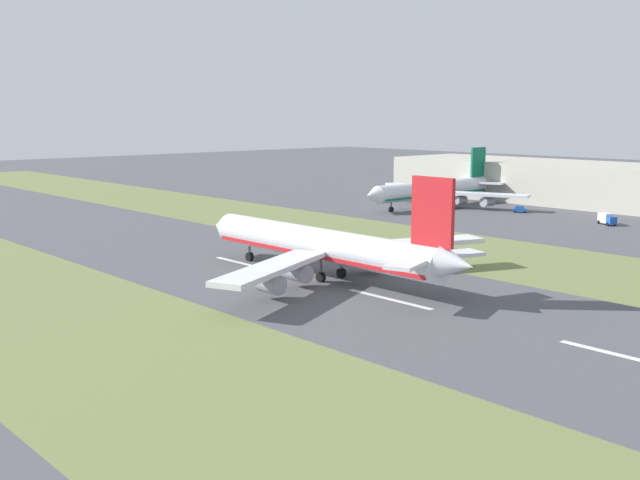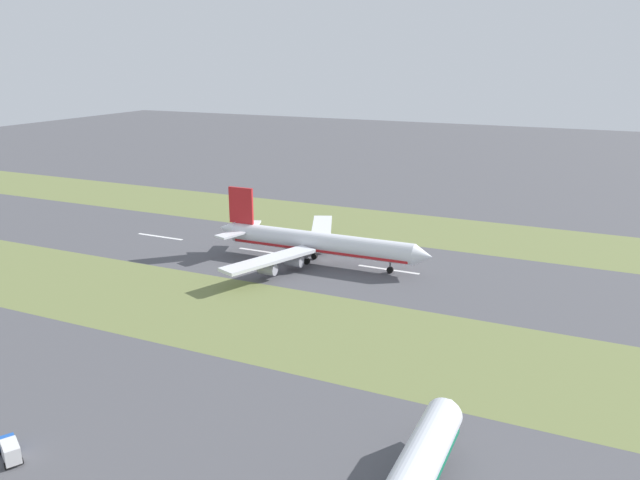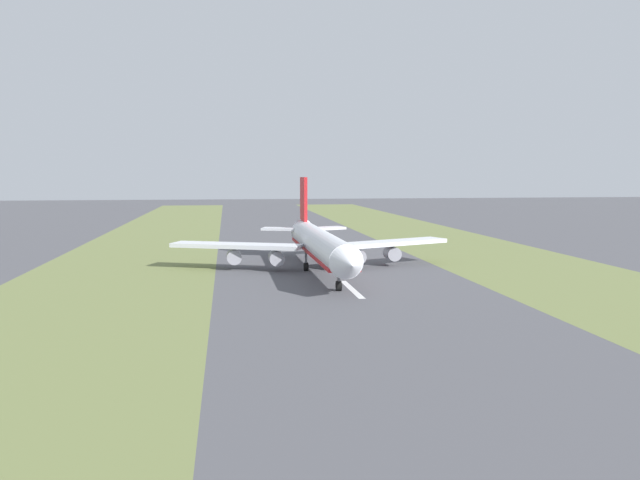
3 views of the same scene
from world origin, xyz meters
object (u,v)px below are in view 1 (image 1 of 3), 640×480
Objects in this scene: airplane_parked_apron at (436,190)px; apron_car at (520,209)px; service_truck at (607,219)px; airplane_main_jet at (327,247)px; terminal_building at (533,180)px.

apron_car is at bearing -75.01° from airplane_parked_apron.
airplane_parked_apron is 13.09× the size of apron_car.
airplane_parked_apron is 57.77m from service_truck.
apron_car is (4.92, 30.52, -0.66)m from service_truck.
airplane_main_jet is 151.17m from terminal_building.
terminal_building is at bearing -11.45° from airplane_parked_apron.
terminal_building is at bearing 26.98° from apron_car.
terminal_building is at bearing 50.04° from service_truck.
airplane_parked_apron is 28.40m from apron_car.
airplane_main_jet reaches higher than service_truck.
airplane_parked_apron reaches higher than apron_car.
terminal_building is (143.66, 47.05, 0.75)m from airplane_main_jet.
airplane_main_jet is 102.86m from service_truck.
airplane_parked_apron is at bearing 168.55° from terminal_building.
terminal_building reaches higher than service_truck.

